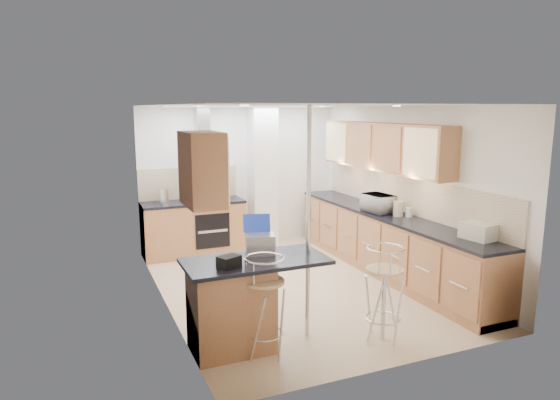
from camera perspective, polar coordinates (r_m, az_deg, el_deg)
name	(u,v)px	position (r m, az deg, el deg)	size (l,w,h in m)	color
ground	(296,286)	(7.12, 1.82, -9.78)	(4.80, 4.80, 0.00)	beige
room_shell	(306,173)	(7.21, 2.99, 3.12)	(3.64, 4.84, 2.51)	white
right_counter	(387,243)	(7.70, 12.08, -4.84)	(0.63, 4.40, 0.92)	#9F6C3F
back_counter	(194,228)	(8.60, -9.85, -3.14)	(1.70, 0.63, 0.92)	#9F6C3F
peninsula	(256,302)	(5.29, -2.77, -11.60)	(1.47, 0.72, 0.94)	#9F6C3F
microwave	(378,203)	(7.61, 11.18, -0.38)	(0.49, 0.33, 0.27)	silver
laptop	(260,244)	(5.30, -2.28, -5.04)	(0.30, 0.23, 0.21)	#97989E
bag	(229,262)	(4.90, -5.86, -7.01)	(0.21, 0.15, 0.11)	black
bar_stool_near	(265,306)	(5.08, -1.78, -12.05)	(0.42, 0.42, 1.04)	tan
bar_stool_end	(384,293)	(5.52, 11.78, -10.38)	(0.42, 0.42, 1.04)	tan
jar_a	(364,198)	(8.26, 9.57, 0.18)	(0.12, 0.12, 0.18)	silver
jar_b	(369,199)	(8.32, 10.17, 0.13)	(0.11, 0.11, 0.15)	silver
jar_c	(398,209)	(7.40, 13.35, -0.97)	(0.14, 0.14, 0.22)	#BBB396
jar_d	(409,212)	(7.40, 14.54, -1.37)	(0.10, 0.10, 0.13)	silver
bread_bin	(479,231)	(6.41, 21.78, -3.29)	(0.30, 0.38, 0.20)	silver
kettle	(164,196)	(8.42, -13.16, 0.47)	(0.16, 0.16, 0.24)	#BABCBF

